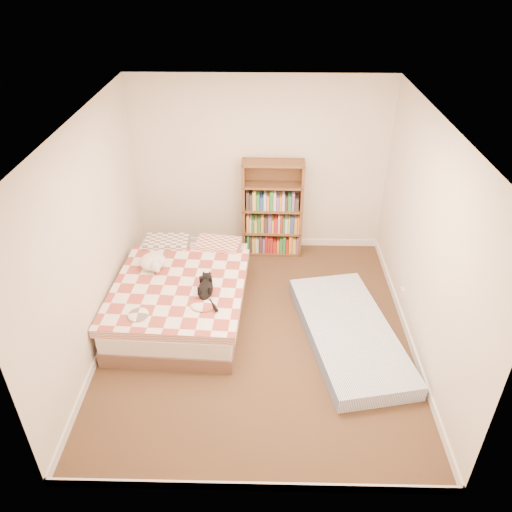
{
  "coord_description": "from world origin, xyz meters",
  "views": [
    {
      "loc": [
        0.08,
        -4.46,
        3.91
      ],
      "look_at": [
        -0.02,
        0.3,
        0.87
      ],
      "focal_mm": 35.0,
      "sensor_mm": 36.0,
      "label": 1
    }
  ],
  "objects_px": {
    "bed": "(183,293)",
    "bookshelf": "(272,219)",
    "black_cat": "(206,287)",
    "floor_mattress": "(349,333)",
    "white_dog": "(153,262)"
  },
  "relations": [
    {
      "from": "white_dog",
      "to": "bed",
      "type": "bearing_deg",
      "value": -8.85
    },
    {
      "from": "bed",
      "to": "bookshelf",
      "type": "bearing_deg",
      "value": 55.06
    },
    {
      "from": "bed",
      "to": "white_dog",
      "type": "bearing_deg",
      "value": 156.25
    },
    {
      "from": "bed",
      "to": "bookshelf",
      "type": "xyz_separation_m",
      "value": [
        1.1,
        1.41,
        0.27
      ]
    },
    {
      "from": "white_dog",
      "to": "black_cat",
      "type": "bearing_deg",
      "value": -17.14
    },
    {
      "from": "bookshelf",
      "to": "black_cat",
      "type": "height_order",
      "value": "bookshelf"
    },
    {
      "from": "bookshelf",
      "to": "floor_mattress",
      "type": "xyz_separation_m",
      "value": [
        0.88,
        -1.92,
        -0.44
      ]
    },
    {
      "from": "bed",
      "to": "floor_mattress",
      "type": "bearing_deg",
      "value": -11.52
    },
    {
      "from": "floor_mattress",
      "to": "bookshelf",
      "type": "bearing_deg",
      "value": 103.16
    },
    {
      "from": "bed",
      "to": "black_cat",
      "type": "relative_size",
      "value": 3.36
    },
    {
      "from": "floor_mattress",
      "to": "white_dog",
      "type": "distance_m",
      "value": 2.48
    },
    {
      "from": "black_cat",
      "to": "bed",
      "type": "bearing_deg",
      "value": 135.3
    },
    {
      "from": "bed",
      "to": "white_dog",
      "type": "relative_size",
      "value": 5.02
    },
    {
      "from": "bed",
      "to": "floor_mattress",
      "type": "height_order",
      "value": "bed"
    },
    {
      "from": "black_cat",
      "to": "bookshelf",
      "type": "bearing_deg",
      "value": 63.65
    }
  ]
}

